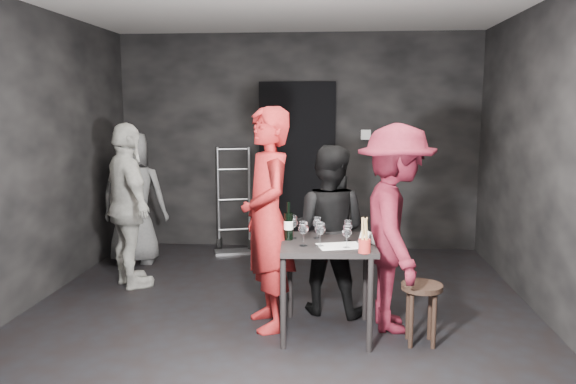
# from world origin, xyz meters

# --- Properties ---
(floor) EXTENTS (4.50, 5.00, 0.02)m
(floor) POSITION_xyz_m (0.00, 0.00, 0.00)
(floor) COLOR black
(floor) RESTS_ON ground
(wall_back) EXTENTS (4.50, 0.04, 2.70)m
(wall_back) POSITION_xyz_m (0.00, 2.50, 1.35)
(wall_back) COLOR black
(wall_back) RESTS_ON ground
(wall_front) EXTENTS (4.50, 0.04, 2.70)m
(wall_front) POSITION_xyz_m (0.00, -2.50, 1.35)
(wall_front) COLOR black
(wall_front) RESTS_ON ground
(wall_left) EXTENTS (0.04, 5.00, 2.70)m
(wall_left) POSITION_xyz_m (-2.25, 0.00, 1.35)
(wall_left) COLOR black
(wall_left) RESTS_ON ground
(wall_right) EXTENTS (0.04, 5.00, 2.70)m
(wall_right) POSITION_xyz_m (2.25, 0.00, 1.35)
(wall_right) COLOR black
(wall_right) RESTS_ON ground
(doorway) EXTENTS (0.95, 0.10, 2.10)m
(doorway) POSITION_xyz_m (0.00, 2.44, 1.05)
(doorway) COLOR black
(doorway) RESTS_ON ground
(wallbox_upper) EXTENTS (0.12, 0.06, 0.12)m
(wallbox_upper) POSITION_xyz_m (0.85, 2.45, 1.45)
(wallbox_upper) COLOR #B7B7B2
(wallbox_upper) RESTS_ON wall_back
(wallbox_lower) EXTENTS (0.10, 0.06, 0.14)m
(wallbox_lower) POSITION_xyz_m (1.05, 2.45, 1.40)
(wallbox_lower) COLOR #B7B7B2
(wallbox_lower) RESTS_ON wall_back
(hand_truck) EXTENTS (0.43, 0.36, 1.30)m
(hand_truck) POSITION_xyz_m (-0.78, 2.18, 0.23)
(hand_truck) COLOR #B2B2B7
(hand_truck) RESTS_ON floor
(tasting_table) EXTENTS (0.72, 0.72, 0.75)m
(tasting_table) POSITION_xyz_m (0.42, -0.30, 0.65)
(tasting_table) COLOR black
(tasting_table) RESTS_ON floor
(stool) EXTENTS (0.31, 0.31, 0.47)m
(stool) POSITION_xyz_m (1.14, -0.44, 0.36)
(stool) COLOR black
(stool) RESTS_ON floor
(server_red) EXTENTS (0.77, 0.92, 2.16)m
(server_red) POSITION_xyz_m (-0.07, -0.18, 1.08)
(server_red) COLOR maroon
(server_red) RESTS_ON floor
(woman_black) EXTENTS (0.78, 0.55, 1.45)m
(woman_black) POSITION_xyz_m (0.42, 0.20, 0.72)
(woman_black) COLOR black
(woman_black) RESTS_ON floor
(man_maroon) EXTENTS (0.61, 1.22, 1.85)m
(man_maroon) POSITION_xyz_m (0.96, -0.13, 0.93)
(man_maroon) COLOR maroon
(man_maroon) RESTS_ON floor
(bystander_cream) EXTENTS (1.05, 1.14, 1.80)m
(bystander_cream) POSITION_xyz_m (-1.56, 0.73, 0.90)
(bystander_cream) COLOR beige
(bystander_cream) RESTS_ON floor
(bystander_grey) EXTENTS (0.78, 0.46, 1.56)m
(bystander_grey) POSITION_xyz_m (-1.82, 1.57, 0.78)
(bystander_grey) COLOR #5A5A5A
(bystander_grey) RESTS_ON floor
(tasting_mat) EXTENTS (0.37, 0.30, 0.00)m
(tasting_mat) POSITION_xyz_m (0.51, -0.43, 0.75)
(tasting_mat) COLOR white
(tasting_mat) RESTS_ON tasting_table
(wine_glass_a) EXTENTS (0.10, 0.10, 0.21)m
(wine_glass_a) POSITION_xyz_m (0.24, -0.44, 0.85)
(wine_glass_a) COLOR white
(wine_glass_a) RESTS_ON tasting_table
(wine_glass_b) EXTENTS (0.09, 0.09, 0.20)m
(wine_glass_b) POSITION_xyz_m (0.14, -0.21, 0.85)
(wine_glass_b) COLOR white
(wine_glass_b) RESTS_ON tasting_table
(wine_glass_c) EXTENTS (0.09, 0.09, 0.19)m
(wine_glass_c) POSITION_xyz_m (0.34, -0.19, 0.85)
(wine_glass_c) COLOR white
(wine_glass_c) RESTS_ON tasting_table
(wine_glass_d) EXTENTS (0.10, 0.10, 0.20)m
(wine_glass_d) POSITION_xyz_m (0.37, -0.45, 0.85)
(wine_glass_d) COLOR white
(wine_glass_d) RESTS_ON tasting_table
(wine_glass_e) EXTENTS (0.08, 0.08, 0.19)m
(wine_glass_e) POSITION_xyz_m (0.57, -0.48, 0.84)
(wine_glass_e) COLOR white
(wine_glass_e) RESTS_ON tasting_table
(wine_glass_f) EXTENTS (0.09, 0.09, 0.18)m
(wine_glass_f) POSITION_xyz_m (0.58, -0.26, 0.84)
(wine_glass_f) COLOR white
(wine_glass_f) RESTS_ON tasting_table
(wine_bottle) EXTENTS (0.07, 0.07, 0.30)m
(wine_bottle) POSITION_xyz_m (0.11, -0.25, 0.87)
(wine_bottle) COLOR black
(wine_bottle) RESTS_ON tasting_table
(breadstick_cup) EXTENTS (0.09, 0.09, 0.28)m
(breadstick_cup) POSITION_xyz_m (0.69, -0.61, 0.87)
(breadstick_cup) COLOR #B02925
(breadstick_cup) RESTS_ON tasting_table
(reserved_card) EXTENTS (0.13, 0.16, 0.10)m
(reserved_card) POSITION_xyz_m (0.71, -0.33, 0.80)
(reserved_card) COLOR white
(reserved_card) RESTS_ON tasting_table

